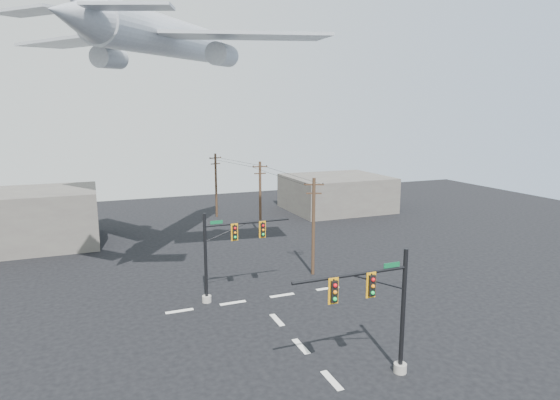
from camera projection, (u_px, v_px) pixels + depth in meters
name	position (u px, v px, depth m)	size (l,w,h in m)	color
ground	(332.00, 380.00, 24.95)	(120.00, 120.00, 0.00)	black
lane_markings	(292.00, 337.00, 29.82)	(14.00, 21.20, 0.01)	silver
signal_mast_near	(381.00, 312.00, 24.50)	(6.87, 0.78, 7.06)	gray
signal_mast_far	(225.00, 253.00, 35.16)	(7.02, 0.76, 6.87)	gray
utility_pole_a	(313.00, 225.00, 40.70)	(1.63, 0.78, 8.62)	#43291D
utility_pole_b	(260.00, 197.00, 53.76)	(1.76, 0.29, 8.68)	#43291D
utility_pole_c	(216.00, 184.00, 63.79)	(1.77, 0.53, 8.73)	#43291D
power_lines	(259.00, 168.00, 51.89)	(3.82, 26.14, 0.08)	black
airliner	(165.00, 37.00, 38.00)	(23.65, 26.11, 7.80)	#B5BBC2
building_left	(6.00, 220.00, 49.04)	(18.00, 10.00, 6.00)	#615D55
building_right	(336.00, 193.00, 69.05)	(14.00, 12.00, 5.00)	#615D55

